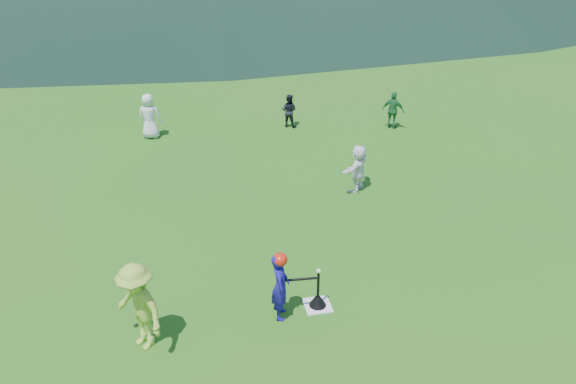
# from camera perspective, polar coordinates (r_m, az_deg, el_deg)

# --- Properties ---
(ground) EXTENTS (120.00, 120.00, 0.00)m
(ground) POSITION_cam_1_polar(r_m,az_deg,el_deg) (9.86, 3.02, -11.47)
(ground) COLOR #1C6116
(ground) RESTS_ON ground
(home_plate) EXTENTS (0.45, 0.45, 0.02)m
(home_plate) POSITION_cam_1_polar(r_m,az_deg,el_deg) (9.86, 3.02, -11.43)
(home_plate) COLOR silver
(home_plate) RESTS_ON ground
(baseball) EXTENTS (0.08, 0.08, 0.08)m
(baseball) POSITION_cam_1_polar(r_m,az_deg,el_deg) (9.40, 3.13, -8.03)
(baseball) COLOR white
(baseball) RESTS_ON batting_tee
(batter_child) EXTENTS (0.37, 0.50, 1.23)m
(batter_child) POSITION_cam_1_polar(r_m,az_deg,el_deg) (9.27, -0.79, -9.54)
(batter_child) COLOR navy
(batter_child) RESTS_ON ground
(adult_coach) EXTENTS (1.04, 1.11, 1.51)m
(adult_coach) POSITION_cam_1_polar(r_m,az_deg,el_deg) (8.94, -14.95, -11.23)
(adult_coach) COLOR #94BC37
(adult_coach) RESTS_ON ground
(fielder_a) EXTENTS (0.71, 0.55, 1.29)m
(fielder_a) POSITION_cam_1_polar(r_m,az_deg,el_deg) (16.46, -13.90, 7.49)
(fielder_a) COLOR white
(fielder_a) RESTS_ON ground
(fielder_b) EXTENTS (0.61, 0.57, 1.00)m
(fielder_b) POSITION_cam_1_polar(r_m,az_deg,el_deg) (16.83, 0.09, 8.27)
(fielder_b) COLOR black
(fielder_b) RESTS_ON ground
(fielder_c) EXTENTS (0.69, 0.61, 1.12)m
(fielder_c) POSITION_cam_1_polar(r_m,az_deg,el_deg) (16.94, 10.63, 8.14)
(fielder_c) COLOR #227336
(fielder_c) RESTS_ON ground
(fielder_d) EXTENTS (1.00, 0.99, 1.15)m
(fielder_d) POSITION_cam_1_polar(r_m,az_deg,el_deg) (13.19, 7.12, 2.42)
(fielder_d) COLOR white
(fielder_d) RESTS_ON ground
(batting_tee) EXTENTS (0.30, 0.30, 0.68)m
(batting_tee) POSITION_cam_1_polar(r_m,az_deg,el_deg) (9.78, 3.04, -10.89)
(batting_tee) COLOR black
(batting_tee) RESTS_ON home_plate
(batter_gear) EXTENTS (0.73, 0.26, 0.59)m
(batter_gear) POSITION_cam_1_polar(r_m,az_deg,el_deg) (8.98, -0.66, -7.02)
(batter_gear) COLOR red
(batter_gear) RESTS_ON ground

